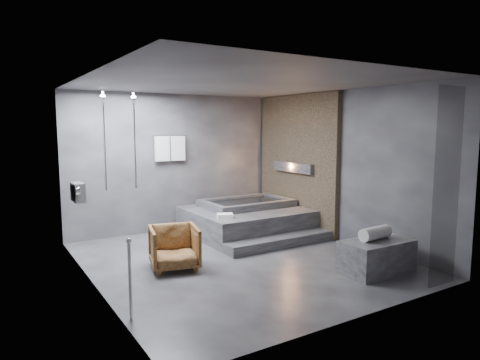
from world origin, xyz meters
TOP-DOWN VIEW (x-y plane):
  - room at (0.40, 0.24)m, footprint 5.00×5.04m
  - tub_deck at (1.05, 1.45)m, footprint 2.20×2.00m
  - tub_step at (1.05, 0.27)m, footprint 2.20×0.36m
  - concrete_bench at (1.42, -1.56)m, footprint 1.07×0.60m
  - driftwood_chair at (-1.05, 0.16)m, footprint 0.85×0.86m
  - rolled_towel at (1.43, -1.51)m, footprint 0.55×0.23m
  - deck_towel at (0.26, 0.90)m, footprint 0.34×0.30m

SIDE VIEW (x-z plane):
  - tub_step at x=1.05m, z-range 0.00..0.18m
  - concrete_bench at x=1.42m, z-range 0.00..0.48m
  - tub_deck at x=1.05m, z-range 0.00..0.50m
  - driftwood_chair at x=-1.05m, z-range 0.00..0.65m
  - deck_towel at x=0.26m, z-range 0.50..0.57m
  - rolled_towel at x=1.43m, z-range 0.48..0.67m
  - room at x=0.40m, z-range 0.32..3.14m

